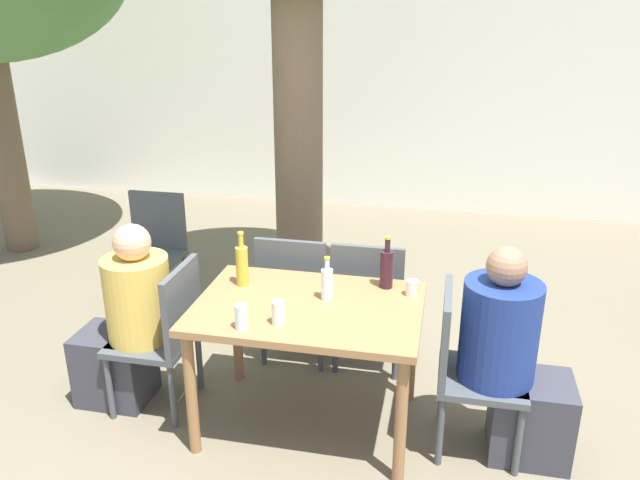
# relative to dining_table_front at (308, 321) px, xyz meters

# --- Properties ---
(ground_plane) EXTENTS (30.00, 30.00, 0.00)m
(ground_plane) POSITION_rel_dining_table_front_xyz_m (0.00, 0.00, -0.65)
(ground_plane) COLOR #706651
(cafe_building_wall) EXTENTS (10.00, 0.08, 2.80)m
(cafe_building_wall) POSITION_rel_dining_table_front_xyz_m (0.00, 4.14, 0.75)
(cafe_building_wall) COLOR white
(cafe_building_wall) RESTS_ON ground_plane
(dining_table_front) EXTENTS (1.19, 0.83, 0.74)m
(dining_table_front) POSITION_rel_dining_table_front_xyz_m (0.00, 0.00, 0.00)
(dining_table_front) COLOR #996B42
(dining_table_front) RESTS_ON ground_plane
(patio_chair_0) EXTENTS (0.44, 0.44, 0.89)m
(patio_chair_0) POSITION_rel_dining_table_front_xyz_m (-0.83, 0.00, -0.15)
(patio_chair_0) COLOR #474C51
(patio_chair_0) RESTS_ON ground_plane
(patio_chair_1) EXTENTS (0.44, 0.44, 0.89)m
(patio_chair_1) POSITION_rel_dining_table_front_xyz_m (0.83, 0.00, -0.15)
(patio_chair_1) COLOR #474C51
(patio_chair_1) RESTS_ON ground_plane
(patio_chair_2) EXTENTS (0.44, 0.44, 0.89)m
(patio_chair_2) POSITION_rel_dining_table_front_xyz_m (-0.24, 0.65, -0.15)
(patio_chair_2) COLOR #474C51
(patio_chair_2) RESTS_ON ground_plane
(patio_chair_3) EXTENTS (0.44, 0.44, 0.89)m
(patio_chair_3) POSITION_rel_dining_table_front_xyz_m (0.24, 0.65, -0.15)
(patio_chair_3) COLOR #474C51
(patio_chair_3) RESTS_ON ground_plane
(patio_chair_4) EXTENTS (0.44, 0.44, 0.89)m
(patio_chair_4) POSITION_rel_dining_table_front_xyz_m (-1.49, 1.21, -0.15)
(patio_chair_4) COLOR #474C51
(patio_chair_4) RESTS_ON ground_plane
(person_seated_0) EXTENTS (0.58, 0.37, 1.11)m
(person_seated_0) POSITION_rel_dining_table_front_xyz_m (-1.06, -0.00, -0.15)
(person_seated_0) COLOR #383842
(person_seated_0) RESTS_ON ground_plane
(person_seated_1) EXTENTS (0.59, 0.38, 1.14)m
(person_seated_1) POSITION_rel_dining_table_front_xyz_m (1.06, -0.00, -0.13)
(person_seated_1) COLOR #383842
(person_seated_1) RESTS_ON ground_plane
(water_bottle_0) EXTENTS (0.06, 0.06, 0.24)m
(water_bottle_0) POSITION_rel_dining_table_front_xyz_m (0.08, 0.08, 0.19)
(water_bottle_0) COLOR silver
(water_bottle_0) RESTS_ON dining_table_front
(wine_bottle_1) EXTENTS (0.07, 0.07, 0.30)m
(wine_bottle_1) POSITION_rel_dining_table_front_xyz_m (0.37, 0.30, 0.21)
(wine_bottle_1) COLOR #331923
(wine_bottle_1) RESTS_ON dining_table_front
(oil_cruet_2) EXTENTS (0.07, 0.07, 0.31)m
(oil_cruet_2) POSITION_rel_dining_table_front_xyz_m (-0.41, 0.16, 0.22)
(oil_cruet_2) COLOR gold
(oil_cruet_2) RESTS_ON dining_table_front
(drinking_glass_0) EXTENTS (0.07, 0.07, 0.09)m
(drinking_glass_0) POSITION_rel_dining_table_front_xyz_m (0.52, 0.22, 0.14)
(drinking_glass_0) COLOR silver
(drinking_glass_0) RESTS_ON dining_table_front
(drinking_glass_1) EXTENTS (0.07, 0.07, 0.12)m
(drinking_glass_1) POSITION_rel_dining_table_front_xyz_m (-0.26, -0.32, 0.16)
(drinking_glass_1) COLOR silver
(drinking_glass_1) RESTS_ON dining_table_front
(drinking_glass_2) EXTENTS (0.07, 0.07, 0.12)m
(drinking_glass_2) POSITION_rel_dining_table_front_xyz_m (-0.09, -0.23, 0.16)
(drinking_glass_2) COLOR silver
(drinking_glass_2) RESTS_ON dining_table_front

